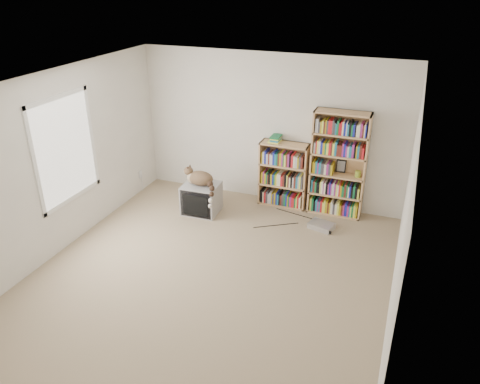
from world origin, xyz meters
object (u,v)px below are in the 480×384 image
(crt_tv, at_px, (202,198))
(dvd_player, at_px, (321,226))
(bookcase_short, at_px, (284,177))
(cat, at_px, (202,181))
(bookcase_tall, at_px, (338,167))

(crt_tv, distance_m, dvd_player, 1.99)
(dvd_player, bearing_deg, bookcase_short, 158.08)
(cat, height_order, bookcase_tall, bookcase_tall)
(bookcase_tall, relative_size, bookcase_short, 1.56)
(bookcase_short, relative_size, dvd_player, 2.97)
(bookcase_short, bearing_deg, dvd_player, -36.77)
(cat, distance_m, dvd_player, 2.02)
(cat, relative_size, bookcase_tall, 0.36)
(dvd_player, bearing_deg, bookcase_tall, 96.83)
(crt_tv, height_order, bookcase_tall, bookcase_tall)
(cat, bearing_deg, dvd_player, 6.19)
(cat, relative_size, bookcase_short, 0.56)
(crt_tv, height_order, cat, cat)
(cat, bearing_deg, bookcase_tall, 21.81)
(dvd_player, bearing_deg, cat, -159.04)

